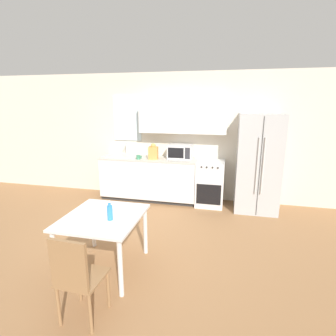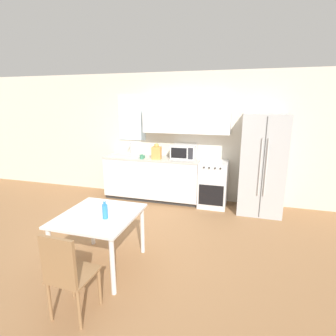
{
  "view_description": "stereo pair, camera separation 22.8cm",
  "coord_description": "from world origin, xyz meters",
  "px_view_note": "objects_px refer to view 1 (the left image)",
  "views": [
    {
      "loc": [
        1.33,
        -3.51,
        2.09
      ],
      "look_at": [
        0.4,
        0.51,
        1.05
      ],
      "focal_mm": 28.0,
      "sensor_mm": 36.0,
      "label": 1
    },
    {
      "loc": [
        1.55,
        -3.45,
        2.09
      ],
      "look_at": [
        0.4,
        0.51,
        1.05
      ],
      "focal_mm": 28.0,
      "sensor_mm": 36.0,
      "label": 2
    }
  ],
  "objects_px": {
    "refrigerator": "(258,163)",
    "drink_bottle": "(110,212)",
    "microwave": "(180,151)",
    "dining_table": "(103,223)",
    "coffee_mug": "(139,157)",
    "dining_chair_near": "(76,275)",
    "oven_range": "(210,183)"
  },
  "relations": [
    {
      "from": "dining_table",
      "to": "drink_bottle",
      "type": "relative_size",
      "value": 4.14
    },
    {
      "from": "drink_bottle",
      "to": "dining_table",
      "type": "bearing_deg",
      "value": 149.82
    },
    {
      "from": "oven_range",
      "to": "dining_table",
      "type": "distance_m",
      "value": 2.75
    },
    {
      "from": "microwave",
      "to": "dining_table",
      "type": "relative_size",
      "value": 0.5
    },
    {
      "from": "oven_range",
      "to": "dining_chair_near",
      "type": "distance_m",
      "value": 3.52
    },
    {
      "from": "dining_table",
      "to": "drink_bottle",
      "type": "xyz_separation_m",
      "value": [
        0.14,
        -0.08,
        0.2
      ]
    },
    {
      "from": "coffee_mug",
      "to": "dining_chair_near",
      "type": "relative_size",
      "value": 0.11
    },
    {
      "from": "coffee_mug",
      "to": "refrigerator",
      "type": "bearing_deg",
      "value": 3.52
    },
    {
      "from": "refrigerator",
      "to": "coffee_mug",
      "type": "relative_size",
      "value": 17.84
    },
    {
      "from": "oven_range",
      "to": "drink_bottle",
      "type": "relative_size",
      "value": 3.84
    },
    {
      "from": "coffee_mug",
      "to": "dining_chair_near",
      "type": "height_order",
      "value": "coffee_mug"
    },
    {
      "from": "dining_table",
      "to": "oven_range",
      "type": "bearing_deg",
      "value": 65.36
    },
    {
      "from": "coffee_mug",
      "to": "drink_bottle",
      "type": "xyz_separation_m",
      "value": [
        0.47,
        -2.38,
        -0.16
      ]
    },
    {
      "from": "dining_chair_near",
      "to": "drink_bottle",
      "type": "bearing_deg",
      "value": 93.52
    },
    {
      "from": "dining_table",
      "to": "dining_chair_near",
      "type": "xyz_separation_m",
      "value": [
        0.16,
        -0.88,
        -0.08
      ]
    },
    {
      "from": "oven_range",
      "to": "microwave",
      "type": "height_order",
      "value": "microwave"
    },
    {
      "from": "drink_bottle",
      "to": "refrigerator",
      "type": "bearing_deg",
      "value": 52.94
    },
    {
      "from": "coffee_mug",
      "to": "dining_chair_near",
      "type": "distance_m",
      "value": 3.25
    },
    {
      "from": "dining_table",
      "to": "refrigerator",
      "type": "bearing_deg",
      "value": 50.07
    },
    {
      "from": "oven_range",
      "to": "dining_chair_near",
      "type": "relative_size",
      "value": 0.99
    },
    {
      "from": "refrigerator",
      "to": "drink_bottle",
      "type": "distance_m",
      "value": 3.17
    },
    {
      "from": "microwave",
      "to": "dining_chair_near",
      "type": "relative_size",
      "value": 0.54
    },
    {
      "from": "refrigerator",
      "to": "microwave",
      "type": "distance_m",
      "value": 1.57
    },
    {
      "from": "dining_chair_near",
      "to": "coffee_mug",
      "type": "bearing_deg",
      "value": 101.0
    },
    {
      "from": "microwave",
      "to": "dining_chair_near",
      "type": "xyz_separation_m",
      "value": [
        -0.34,
        -3.48,
        -0.55
      ]
    },
    {
      "from": "microwave",
      "to": "dining_table",
      "type": "xyz_separation_m",
      "value": [
        -0.49,
        -2.6,
        -0.46
      ]
    },
    {
      "from": "oven_range",
      "to": "coffee_mug",
      "type": "relative_size",
      "value": 8.75
    },
    {
      "from": "drink_bottle",
      "to": "oven_range",
      "type": "bearing_deg",
      "value": 68.68
    },
    {
      "from": "drink_bottle",
      "to": "microwave",
      "type": "bearing_deg",
      "value": 82.46
    },
    {
      "from": "dining_chair_near",
      "to": "drink_bottle",
      "type": "height_order",
      "value": "drink_bottle"
    },
    {
      "from": "refrigerator",
      "to": "dining_chair_near",
      "type": "bearing_deg",
      "value": -119.67
    },
    {
      "from": "dining_table",
      "to": "dining_chair_near",
      "type": "bearing_deg",
      "value": -79.96
    }
  ]
}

